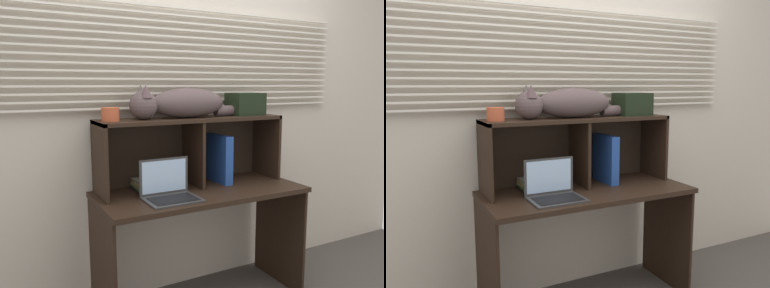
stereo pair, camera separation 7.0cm
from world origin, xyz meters
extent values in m
cube|color=beige|center=(0.00, 0.55, 1.25)|extent=(4.40, 0.04, 2.50)
cube|color=silver|center=(0.00, 0.50, 1.25)|extent=(2.57, 0.02, 0.01)
cube|color=silver|center=(0.00, 0.50, 1.30)|extent=(2.57, 0.02, 0.01)
cube|color=silver|center=(0.00, 0.50, 1.34)|extent=(2.57, 0.02, 0.01)
cube|color=silver|center=(0.00, 0.50, 1.38)|extent=(2.57, 0.02, 0.01)
cube|color=silver|center=(0.00, 0.50, 1.43)|extent=(2.57, 0.02, 0.01)
cube|color=silver|center=(0.00, 0.50, 1.47)|extent=(2.57, 0.02, 0.01)
cube|color=silver|center=(0.00, 0.50, 1.52)|extent=(2.57, 0.02, 0.01)
cube|color=silver|center=(0.00, 0.50, 1.56)|extent=(2.57, 0.02, 0.01)
cube|color=silver|center=(0.00, 0.50, 1.61)|extent=(2.57, 0.02, 0.01)
cube|color=silver|center=(0.00, 0.50, 1.65)|extent=(2.57, 0.02, 0.01)
cube|color=silver|center=(0.00, 0.50, 1.70)|extent=(2.57, 0.02, 0.01)
cube|color=silver|center=(0.00, 0.50, 1.74)|extent=(2.57, 0.02, 0.01)
cube|color=silver|center=(0.00, 0.50, 1.78)|extent=(2.57, 0.02, 0.01)
cube|color=silver|center=(0.00, 0.50, 1.83)|extent=(2.57, 0.02, 0.01)
cube|color=silver|center=(0.00, 0.50, 1.87)|extent=(2.57, 0.02, 0.01)
cube|color=black|center=(0.00, 0.23, 0.74)|extent=(1.28, 0.56, 0.03)
cube|color=black|center=(-0.63, 0.23, 0.36)|extent=(0.02, 0.51, 0.72)
cube|color=black|center=(0.63, 0.23, 0.36)|extent=(0.02, 0.51, 0.72)
cube|color=black|center=(0.00, 0.35, 1.18)|extent=(1.21, 0.30, 0.02)
cube|color=black|center=(-0.59, 0.35, 0.97)|extent=(0.02, 0.30, 0.44)
cube|color=black|center=(0.59, 0.35, 0.97)|extent=(0.02, 0.30, 0.44)
cube|color=black|center=(0.01, 0.35, 0.96)|extent=(0.02, 0.28, 0.42)
cube|color=black|center=(0.00, 0.50, 0.97)|extent=(1.21, 0.01, 0.44)
ellipsoid|color=#544546|center=(-0.03, 0.35, 1.28)|extent=(0.49, 0.20, 0.18)
sphere|color=#544546|center=(-0.32, 0.35, 1.27)|extent=(0.17, 0.17, 0.17)
cone|color=#544044|center=(-0.32, 0.31, 1.36)|extent=(0.07, 0.07, 0.07)
cone|color=#4F4744|center=(-0.32, 0.39, 1.36)|extent=(0.07, 0.07, 0.07)
cylinder|color=#544546|center=(0.33, 0.35, 1.22)|extent=(0.31, 0.07, 0.07)
cube|color=#363636|center=(-0.25, 0.11, 0.76)|extent=(0.31, 0.23, 0.01)
cube|color=#363636|center=(-0.25, 0.22, 0.87)|extent=(0.31, 0.01, 0.21)
cube|color=#ADD1F9|center=(-0.25, 0.22, 0.87)|extent=(0.27, 0.00, 0.19)
cube|color=black|center=(-0.25, 0.09, 0.76)|extent=(0.26, 0.16, 0.00)
cube|color=#21479D|center=(0.20, 0.35, 0.91)|extent=(0.06, 0.25, 0.31)
cube|color=#3B5979|center=(-0.27, 0.35, 0.76)|extent=(0.20, 0.25, 0.02)
cube|color=#526D43|center=(-0.28, 0.35, 0.77)|extent=(0.20, 0.25, 0.01)
cube|color=tan|center=(-0.27, 0.35, 0.79)|extent=(0.20, 0.25, 0.02)
cube|color=gray|center=(-0.27, 0.36, 0.81)|extent=(0.20, 0.25, 0.01)
cylinder|color=#C25533|center=(-0.52, 0.35, 1.23)|extent=(0.10, 0.10, 0.08)
cube|color=black|center=(0.41, 0.35, 1.26)|extent=(0.22, 0.18, 0.15)
camera|label=1|loc=(-1.15, -1.81, 1.40)|focal=36.51mm
camera|label=2|loc=(-1.09, -1.84, 1.40)|focal=36.51mm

